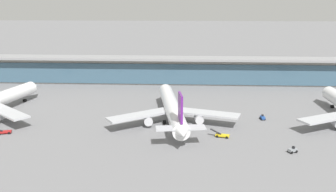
{
  "coord_description": "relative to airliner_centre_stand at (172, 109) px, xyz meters",
  "views": [
    {
      "loc": [
        7.56,
        -132.68,
        48.62
      ],
      "look_at": [
        0.0,
        18.22,
        8.14
      ],
      "focal_mm": 40.65,
      "sensor_mm": 36.0,
      "label": 1
    }
  ],
  "objects": [
    {
      "name": "service_truck_by_tail_yellow",
      "position": [
        18.01,
        -15.35,
        -4.76
      ],
      "size": [
        6.92,
        3.13,
        2.7
      ],
      "color": "yellow",
      "rests_on": "ground"
    },
    {
      "name": "airliner_centre_stand",
      "position": [
        0.0,
        0.0,
        0.0
      ],
      "size": [
        50.56,
        66.34,
        17.69
      ],
      "color": "white",
      "rests_on": "ground"
    },
    {
      "name": "service_truck_mid_apron_grey",
      "position": [
        39.3,
        -27.72,
        -4.7
      ],
      "size": [
        3.33,
        2.87,
        2.05
      ],
      "color": "gray",
      "rests_on": "ground"
    },
    {
      "name": "service_truck_under_wing_blue",
      "position": [
        36.03,
        5.07,
        -4.7
      ],
      "size": [
        1.97,
        3.01,
        2.05
      ],
      "color": "#234C9E",
      "rests_on": "ground"
    },
    {
      "name": "ground_plane",
      "position": [
        -2.18,
        -8.81,
        -5.57
      ],
      "size": [
        1200.0,
        1200.0,
        0.0
      ],
      "primitive_type": "plane",
      "color": "slate"
    },
    {
      "name": "service_truck_near_nose_red",
      "position": [
        -60.19,
        -15.91,
        -4.76
      ],
      "size": [
        6.92,
        3.11,
        2.7
      ],
      "color": "#B21E1E",
      "rests_on": "ground"
    },
    {
      "name": "terminal_building",
      "position": [
        -2.18,
        66.46,
        2.29
      ],
      "size": [
        268.67,
        12.8,
        15.2
      ],
      "color": "#9E998E",
      "rests_on": "ground"
    }
  ]
}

